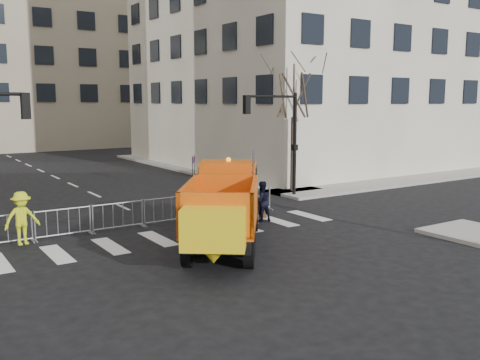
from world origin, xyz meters
TOP-DOWN VIEW (x-y plane):
  - ground at (0.00, 0.00)m, footprint 120.00×120.00m
  - sidewalk_back at (0.00, 8.50)m, footprint 64.00×5.00m
  - traffic_light_right at (8.50, 9.50)m, footprint 0.18×0.18m
  - crowd_barriers at (-0.75, 7.60)m, footprint 12.60×0.60m
  - street_tree at (9.20, 10.50)m, footprint 3.00×3.00m
  - plow_truck at (0.25, 3.07)m, footprint 6.98×8.28m
  - cop_a at (2.95, 6.45)m, footprint 0.74×0.53m
  - cop_b at (3.73, 5.76)m, footprint 0.89×0.74m
  - cop_c at (2.68, 7.00)m, footprint 0.79×1.02m
  - worker at (-5.47, 6.80)m, footprint 1.26×0.84m
  - newspaper_box at (4.22, 7.69)m, footprint 0.55×0.52m

SIDE VIEW (x-z plane):
  - ground at x=0.00m, z-range 0.00..0.00m
  - sidewalk_back at x=0.00m, z-range 0.00..0.15m
  - crowd_barriers at x=-0.75m, z-range 0.00..1.10m
  - newspaper_box at x=4.22m, z-range 0.15..1.25m
  - cop_c at x=2.68m, z-range 0.00..1.62m
  - cop_b at x=3.73m, z-range 0.00..1.69m
  - cop_a at x=2.95m, z-range 0.00..1.91m
  - worker at x=-5.47m, z-range 0.15..1.97m
  - plow_truck at x=0.25m, z-range -0.19..3.16m
  - traffic_light_right at x=8.50m, z-range 0.00..5.40m
  - street_tree at x=9.20m, z-range 0.00..7.50m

